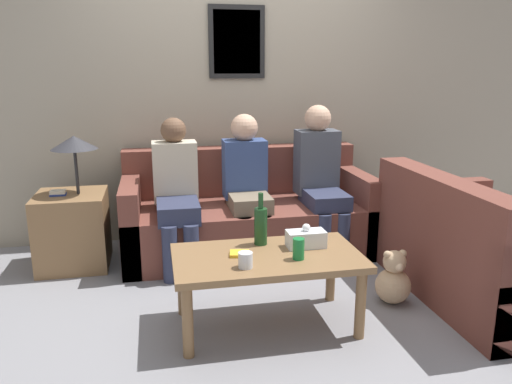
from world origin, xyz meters
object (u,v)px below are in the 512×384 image
Objects in this scene: couch_side at (478,255)px; person_middle at (247,181)px; teddy_bear at (393,280)px; drinking_glass at (245,260)px; wine_bottle at (261,225)px; coffee_table at (267,265)px; couch_main at (247,216)px; person_left at (176,188)px; person_right at (321,175)px.

couch_side is 1.26× the size of person_middle.
drinking_glass is at bearing -164.62° from teddy_bear.
person_middle is (0.10, 0.97, 0.05)m from wine_bottle.
wine_bottle is at bearing 90.23° from coffee_table.
couch_main reaches higher than wine_bottle.
couch_side is at bearing -41.01° from couch_main.
person_right is (1.17, 0.04, 0.05)m from person_left.
person_left is 1.17m from person_right.
teddy_bear is (0.17, -1.02, -0.49)m from person_right.
person_left reaches higher than teddy_bear.
couch_main is 1.48m from drinking_glass.
wine_bottle is 0.38m from drinking_glass.
drinking_glass is at bearing -100.89° from person_middle.
couch_side is at bearing 4.43° from coffee_table.
couch_main is 0.68m from person_left.
couch_side is (1.34, -1.17, 0.00)m from couch_main.
couch_side is at bearing -1.03° from teddy_bear.
person_right is 1.15m from teddy_bear.
drinking_glass is 1.30m from person_left.
coffee_table is 1.18m from person_middle.
coffee_table is 0.97× the size of person_left.
couch_side is at bearing -53.73° from person_right.
person_left reaches higher than coffee_table.
couch_side is 0.61m from teddy_bear.
couch_main is 1.29m from coffee_table.
couch_side reaches higher than coffee_table.
couch_side is 1.20× the size of person_right.
person_right is 3.33× the size of teddy_bear.
couch_main reaches higher than coffee_table.
teddy_bear is (0.75, -1.16, -0.13)m from couch_main.
coffee_table is 12.61× the size of drinking_glass.
coffee_table is 1.22m from person_left.
person_right is at bearing -13.06° from couch_main.
wine_bottle is at bearing -63.44° from person_left.
drinking_glass is 0.07× the size of person_right.
couch_main is at bearing 17.17° from person_left.
person_right is at bearing 58.46° from coffee_table.
teddy_bear is (0.77, -1.03, -0.47)m from person_middle.
person_middle is at bearing 79.11° from drinking_glass.
couch_main is 23.19× the size of drinking_glass.
wine_bottle is at bearing 65.30° from drinking_glass.
person_right reaches higher than person_middle.
wine_bottle is at bearing -95.64° from person_middle.
coffee_table is 0.90× the size of person_right.
person_right is at bearing 36.27° from couch_side.
couch_side is 4.46× the size of wine_bottle.
couch_side is 2.18m from person_left.
person_left is (-0.58, -0.18, 0.31)m from couch_main.
couch_side is 1.65m from drinking_glass.
drinking_glass is (-0.16, -0.34, -0.08)m from wine_bottle.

